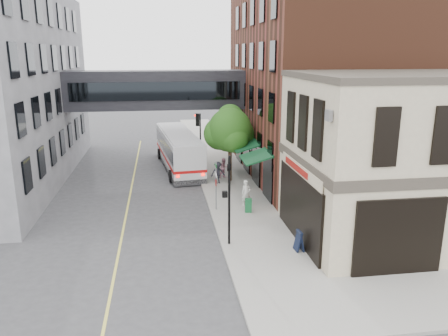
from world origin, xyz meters
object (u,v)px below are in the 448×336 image
object	(u,v)px
pedestrian_b	(224,168)
pedestrian_c	(218,173)
pedestrian_a	(246,193)
newspaper_box	(248,205)
sandwich_board	(299,241)
bus	(179,149)

from	to	relation	value
pedestrian_b	pedestrian_c	xyz separation A→B (m)	(-0.66, -1.37, 0.04)
pedestrian_a	newspaper_box	bearing A→B (deg)	-104.71
sandwich_board	bus	bearing A→B (deg)	103.01
pedestrian_c	newspaper_box	bearing A→B (deg)	-89.48
newspaper_box	pedestrian_b	bearing A→B (deg)	103.64
bus	pedestrian_a	bearing A→B (deg)	-70.34
pedestrian_c	sandwich_board	xyz separation A→B (m)	(2.38, -11.66, -0.30)
pedestrian_c	sandwich_board	world-z (taller)	pedestrian_c
bus	sandwich_board	size ratio (longest dim) A/B	11.24
pedestrian_c	bus	bearing A→B (deg)	106.98
sandwich_board	pedestrian_a	bearing A→B (deg)	97.54
pedestrian_b	pedestrian_c	world-z (taller)	pedestrian_c
sandwich_board	pedestrian_b	bearing A→B (deg)	94.26
pedestrian_b	newspaper_box	size ratio (longest dim) A/B	1.91
pedestrian_b	sandwich_board	distance (m)	13.15
pedestrian_a	bus	bearing A→B (deg)	99.23
pedestrian_a	pedestrian_b	world-z (taller)	pedestrian_a
bus	pedestrian_b	xyz separation A→B (m)	(3.24, -3.97, -0.75)
newspaper_box	sandwich_board	xyz separation A→B (m)	(1.36, -5.52, 0.10)
bus	pedestrian_c	distance (m)	5.97
pedestrian_b	pedestrian_c	bearing A→B (deg)	-150.31
pedestrian_a	pedestrian_b	xyz separation A→B (m)	(-0.45, 6.36, -0.04)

